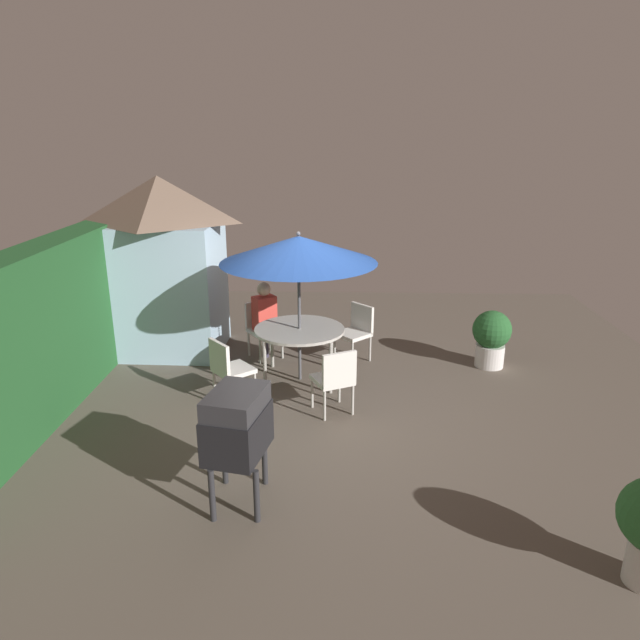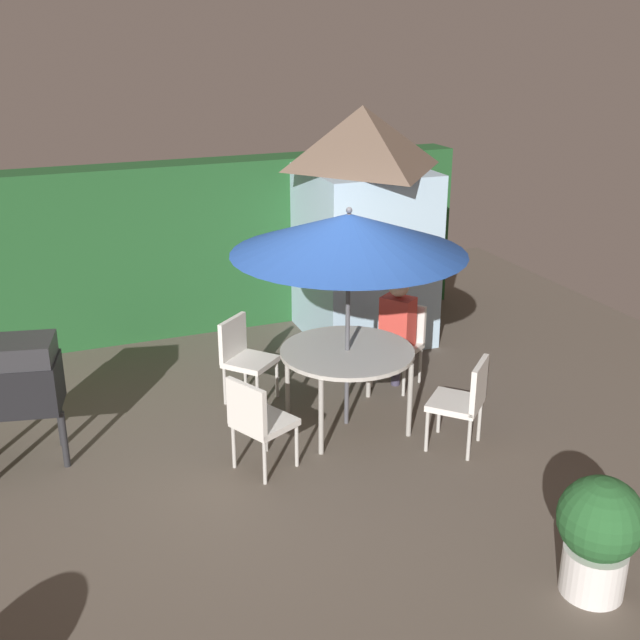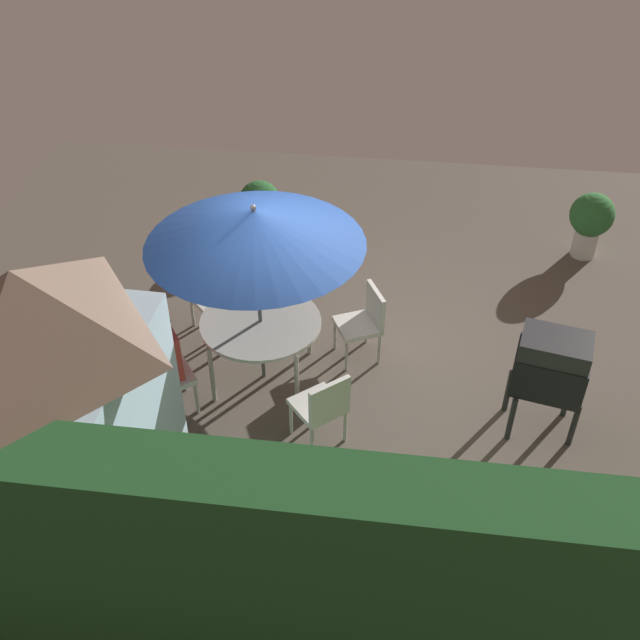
# 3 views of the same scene
# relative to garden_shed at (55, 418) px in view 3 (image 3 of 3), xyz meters

# --- Properties ---
(ground_plane) EXTENTS (11.00, 11.00, 0.00)m
(ground_plane) POSITION_rel_garden_shed_xyz_m (-1.80, -2.58, -1.46)
(ground_plane) COLOR brown
(hedge_backdrop) EXTENTS (6.96, 0.53, 2.18)m
(hedge_backdrop) POSITION_rel_garden_shed_xyz_m (-1.80, 0.92, -0.38)
(hedge_backdrop) COLOR #1E4C23
(hedge_backdrop) RESTS_ON ground
(garden_shed) EXTENTS (1.55, 1.90, 2.87)m
(garden_shed) POSITION_rel_garden_shed_xyz_m (0.00, 0.00, 0.00)
(garden_shed) COLOR #9EBCD1
(garden_shed) RESTS_ON ground
(patio_table) EXTENTS (1.31, 1.31, 0.80)m
(patio_table) POSITION_rel_garden_shed_xyz_m (-1.17, -2.27, -0.72)
(patio_table) COLOR #B2ADA3
(patio_table) RESTS_ON ground
(patio_umbrella) EXTENTS (2.21, 2.21, 2.21)m
(patio_umbrella) POSITION_rel_garden_shed_xyz_m (-1.17, -2.27, 0.50)
(patio_umbrella) COLOR #4C4C51
(patio_umbrella) RESTS_ON ground
(bbq_grill) EXTENTS (0.79, 0.64, 1.20)m
(bbq_grill) POSITION_rel_garden_shed_xyz_m (-4.17, -1.87, -0.62)
(bbq_grill) COLOR black
(bbq_grill) RESTS_ON ground
(chair_near_shed) EXTENTS (0.65, 0.64, 0.90)m
(chair_near_shed) POSITION_rel_garden_shed_xyz_m (-0.24, -1.60, -0.94)
(chair_near_shed) COLOR silver
(chair_near_shed) RESTS_ON ground
(chair_far_side) EXTENTS (0.65, 0.65, 0.90)m
(chair_far_side) POSITION_rel_garden_shed_xyz_m (-1.96, -1.36, -0.94)
(chair_far_side) COLOR silver
(chair_far_side) RESTS_ON ground
(chair_toward_hedge) EXTENTS (0.62, 0.62, 0.90)m
(chair_toward_hedge) POSITION_rel_garden_shed_xyz_m (-2.27, -2.80, -0.94)
(chair_toward_hedge) COLOR silver
(chair_toward_hedge) RESTS_ON ground
(chair_toward_house) EXTENTS (0.65, 0.65, 0.90)m
(chair_toward_house) POSITION_rel_garden_shed_xyz_m (-0.36, -3.13, -0.94)
(chair_toward_house) COLOR silver
(chair_toward_house) RESTS_ON ground
(potted_plant_by_shed) EXTENTS (0.60, 0.60, 0.95)m
(potted_plant_by_shed) POSITION_rel_garden_shed_xyz_m (-5.16, -5.36, -0.89)
(potted_plant_by_shed) COLOR silver
(potted_plant_by_shed) RESTS_ON ground
(potted_plant_by_grill) EXTENTS (0.60, 0.60, 0.90)m
(potted_plant_by_grill) POSITION_rel_garden_shed_xyz_m (-0.57, -5.21, -0.97)
(potted_plant_by_grill) COLOR silver
(potted_plant_by_grill) RESTS_ON ground
(person_in_red) EXTENTS (0.39, 0.42, 1.26)m
(person_in_red) POSITION_rel_garden_shed_xyz_m (-0.30, -1.65, -0.68)
(person_in_red) COLOR #CC3D33
(person_in_red) RESTS_ON ground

